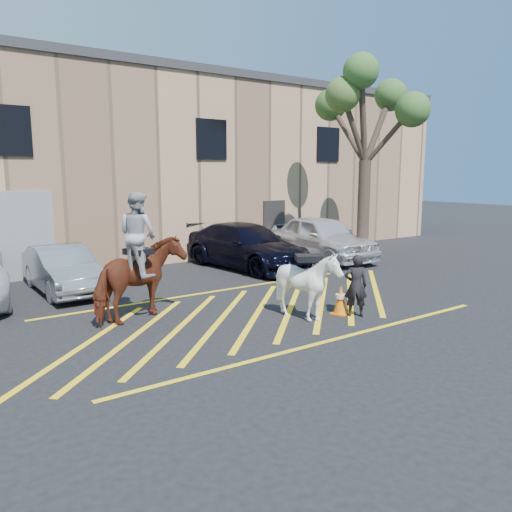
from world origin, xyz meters
TOP-DOWN VIEW (x-y plane):
  - ground at (0.00, 0.00)m, footprint 90.00×90.00m
  - car_silver_sedan at (-3.26, 4.63)m, footprint 1.45×3.99m
  - car_blue_suv at (3.05, 4.69)m, footprint 2.77×5.60m
  - car_white_suv at (6.44, 4.45)m, footprint 2.36×5.15m
  - handler at (1.74, -1.84)m, footprint 0.64×0.61m
  - warehouse at (-0.01, 11.99)m, footprint 32.42×10.20m
  - hatching_zone at (-0.00, -0.30)m, footprint 12.60×5.12m
  - mounted_bay at (-2.51, 0.81)m, footprint 2.44×1.75m
  - saddled_white at (0.62, -1.41)m, footprint 1.88×1.93m
  - traffic_cone at (1.58, -1.52)m, footprint 0.48×0.48m
  - tree at (7.08, 2.95)m, footprint 3.99×4.37m

SIDE VIEW (x-z plane):
  - ground at x=0.00m, z-range 0.00..0.00m
  - hatching_zone at x=0.00m, z-range 0.00..0.01m
  - traffic_cone at x=1.58m, z-range 0.00..0.73m
  - car_silver_sedan at x=-3.26m, z-range 0.00..1.31m
  - handler at x=1.74m, z-range 0.00..1.48m
  - car_blue_suv at x=3.05m, z-range 0.00..1.57m
  - saddled_white at x=0.62m, z-range 0.01..1.63m
  - car_white_suv at x=6.44m, z-range 0.00..1.71m
  - mounted_bay at x=-2.51m, z-range -0.28..2.66m
  - warehouse at x=-0.01m, z-range 0.00..7.30m
  - tree at x=7.08m, z-range 2.04..9.35m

